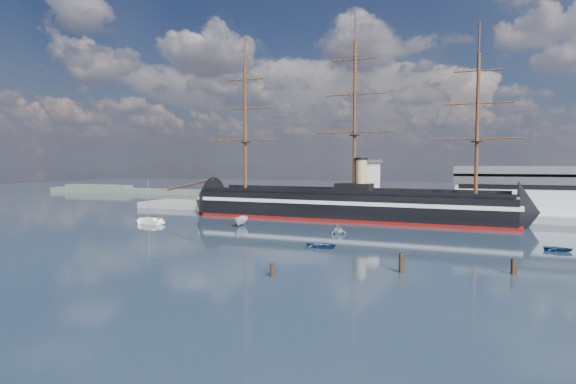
% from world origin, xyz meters
% --- Properties ---
extents(ground, '(600.00, 600.00, 0.00)m').
position_xyz_m(ground, '(0.00, 40.00, 0.00)').
color(ground, '#162230').
rests_on(ground, ground).
extents(quay, '(180.00, 18.00, 2.00)m').
position_xyz_m(quay, '(10.00, 76.00, 0.00)').
color(quay, slate).
rests_on(quay, ground).
extents(warehouse, '(63.00, 21.00, 11.60)m').
position_xyz_m(warehouse, '(58.00, 80.00, 7.98)').
color(warehouse, '#B7BABC').
rests_on(warehouse, ground).
extents(quay_tower, '(5.00, 5.00, 15.00)m').
position_xyz_m(quay_tower, '(3.00, 73.00, 9.75)').
color(quay_tower, silver).
rests_on(quay_tower, ground).
extents(shoreline, '(120.00, 10.00, 4.00)m').
position_xyz_m(shoreline, '(-139.23, 135.00, 1.45)').
color(shoreline, '#3F4C38').
rests_on(shoreline, ground).
extents(warship, '(113.23, 20.24, 53.94)m').
position_xyz_m(warship, '(-3.30, 60.00, 4.04)').
color(warship, black).
rests_on(warship, ground).
extents(sailboat, '(7.52, 3.66, 11.56)m').
position_xyz_m(sailboat, '(-47.36, 31.21, 0.74)').
color(sailboat, beige).
rests_on(sailboat, ground).
extents(motorboat_a, '(7.93, 3.62, 3.07)m').
position_xyz_m(motorboat_a, '(-23.15, 36.23, 0.00)').
color(motorboat_a, silver).
rests_on(motorboat_a, ground).
extents(motorboat_b, '(2.08, 3.84, 1.70)m').
position_xyz_m(motorboat_b, '(5.43, 13.21, 0.00)').
color(motorboat_b, '#2C4B7C').
rests_on(motorboat_b, ground).
extents(motorboat_d, '(6.87, 6.01, 2.36)m').
position_xyz_m(motorboat_d, '(3.65, 31.33, 0.00)').
color(motorboat_d, silver).
rests_on(motorboat_d, ground).
extents(motorboat_e, '(1.65, 3.13, 1.39)m').
position_xyz_m(motorboat_e, '(46.46, 25.29, 0.00)').
color(motorboat_e, navy).
rests_on(motorboat_e, ground).
extents(piling_near_mid, '(0.64, 0.64, 2.57)m').
position_xyz_m(piling_near_mid, '(5.53, -11.16, 0.00)').
color(piling_near_mid, black).
rests_on(piling_near_mid, ground).
extents(piling_near_right, '(0.64, 0.64, 3.65)m').
position_xyz_m(piling_near_right, '(22.20, -2.16, 0.00)').
color(piling_near_right, black).
rests_on(piling_near_right, ground).
extents(piling_far_right, '(0.64, 0.64, 2.98)m').
position_xyz_m(piling_far_right, '(37.44, 2.48, 0.00)').
color(piling_far_right, black).
rests_on(piling_far_right, ground).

